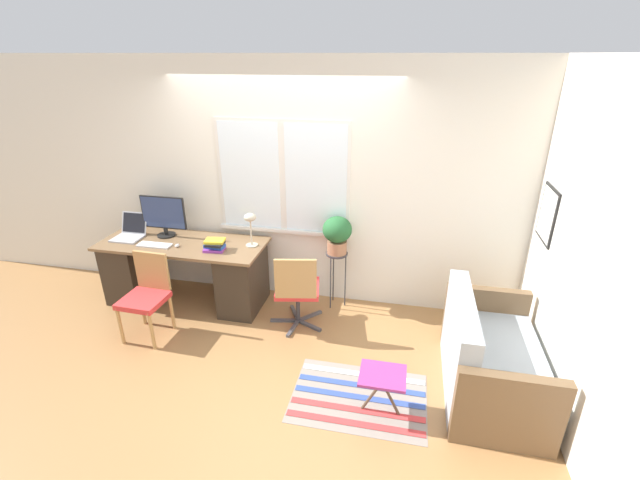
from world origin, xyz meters
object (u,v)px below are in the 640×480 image
at_px(office_chair_swivel, 297,289).
at_px(plant_stand, 337,260).
at_px(desk_lamp, 250,221).
at_px(potted_plant, 337,233).
at_px(book_stack, 215,245).
at_px(monitor, 164,215).
at_px(desk_chair_wooden, 146,294).
at_px(folding_stool, 382,378).
at_px(keyboard, 154,245).
at_px(mouse, 177,246).
at_px(laptop, 130,233).
at_px(couch_loveseat, 488,361).

relative_size(office_chair_swivel, plant_stand, 1.31).
relative_size(desk_lamp, potted_plant, 0.89).
relative_size(desk_lamp, book_stack, 1.62).
relative_size(monitor, desk_chair_wooden, 0.62).
height_order(desk_chair_wooden, office_chair_swivel, office_chair_swivel).
xyz_separation_m(plant_stand, folding_stool, (0.64, -1.54, -0.23)).
bearing_deg(desk_chair_wooden, book_stack, 49.24).
bearing_deg(desk_lamp, monitor, 176.57).
xyz_separation_m(keyboard, potted_plant, (1.97, 0.41, 0.15)).
xyz_separation_m(desk_chair_wooden, potted_plant, (1.79, 0.93, 0.44)).
relative_size(keyboard, desk_lamp, 0.99).
height_order(monitor, potted_plant, monitor).
relative_size(keyboard, mouse, 5.56).
bearing_deg(folding_stool, laptop, 156.71).
xyz_separation_m(desk_lamp, office_chair_swivel, (0.59, -0.33, -0.58)).
bearing_deg(book_stack, monitor, 160.39).
distance_m(desk_chair_wooden, office_chair_swivel, 1.52).
bearing_deg(office_chair_swivel, laptop, -18.43).
bearing_deg(mouse, folding_stool, -26.24).
distance_m(potted_plant, folding_stool, 1.76).
distance_m(laptop, monitor, 0.45).
distance_m(desk_lamp, office_chair_swivel, 0.89).
bearing_deg(couch_loveseat, potted_plant, 54.23).
bearing_deg(keyboard, couch_loveseat, -10.97).
bearing_deg(office_chair_swivel, keyboard, -14.49).
height_order(book_stack, desk_chair_wooden, book_stack).
distance_m(mouse, desk_chair_wooden, 0.63).
bearing_deg(office_chair_swivel, desk_chair_wooden, 5.16).
xyz_separation_m(mouse, desk_chair_wooden, (-0.08, -0.55, -0.30)).
bearing_deg(desk_lamp, desk_chair_wooden, -139.04).
distance_m(keyboard, desk_chair_wooden, 0.63).
xyz_separation_m(potted_plant, folding_stool, (0.64, -1.54, -0.56)).
xyz_separation_m(desk_lamp, desk_chair_wooden, (-0.87, -0.75, -0.57)).
height_order(keyboard, office_chair_swivel, office_chair_swivel).
distance_m(mouse, plant_stand, 1.76).
distance_m(monitor, folding_stool, 3.06).
height_order(desk_chair_wooden, potted_plant, potted_plant).
bearing_deg(potted_plant, book_stack, -163.68).
relative_size(laptop, plant_stand, 0.52).
bearing_deg(folding_stool, book_stack, 148.52).
height_order(mouse, plant_stand, mouse).
height_order(office_chair_swivel, plant_stand, office_chair_swivel).
distance_m(desk_chair_wooden, plant_stand, 2.02).
bearing_deg(desk_lamp, couch_loveseat, -20.44).
xyz_separation_m(laptop, monitor, (0.38, 0.13, 0.19)).
distance_m(monitor, office_chair_swivel, 1.80).
height_order(laptop, book_stack, laptop).
xyz_separation_m(laptop, folding_stool, (3.02, -1.30, -0.45)).
height_order(mouse, desk_chair_wooden, desk_chair_wooden).
height_order(desk_lamp, desk_chair_wooden, desk_lamp).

